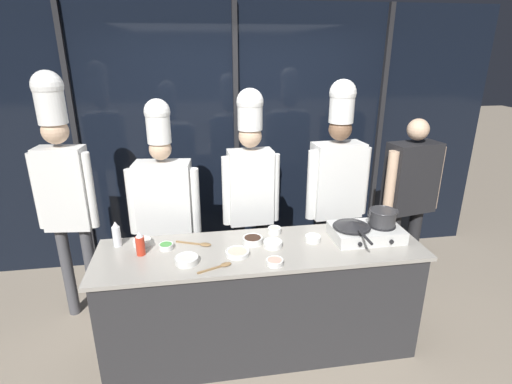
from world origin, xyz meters
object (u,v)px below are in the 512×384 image
(squeeze_bottle_clear, at_px, (116,234))
(prep_bowl_soy_glaze, at_px, (253,240))
(prep_bowl_noodles, at_px, (274,230))
(chef_head, at_px, (63,177))
(frying_pan, at_px, (352,224))
(prep_bowl_onion, at_px, (142,242))
(chef_sous, at_px, (164,198))
(stock_pot, at_px, (382,217))
(chef_pastry, at_px, (337,178))
(serving_spoon_slotted, at_px, (201,244))
(squeeze_bottle_chili, at_px, (140,244))
(prep_bowl_rice, at_px, (273,243))
(prep_bowl_scallions, at_px, (166,246))
(prep_bowl_chicken, at_px, (237,252))
(prep_bowl_bean_sprouts, at_px, (187,260))
(person_guest, at_px, (410,190))
(chef_line, at_px, (250,182))
(prep_bowl_shrimp, at_px, (275,262))
(serving_spoon_solid, at_px, (221,266))
(portable_stove, at_px, (366,232))
(prep_bowl_garlic, at_px, (313,238))

(squeeze_bottle_clear, bearing_deg, prep_bowl_soy_glaze, -6.78)
(prep_bowl_noodles, distance_m, chef_head, 1.75)
(frying_pan, xyz_separation_m, prep_bowl_onion, (-1.57, 0.16, -0.10))
(chef_sous, bearing_deg, prep_bowl_onion, 80.11)
(stock_pot, bearing_deg, chef_sous, 158.61)
(prep_bowl_noodles, height_order, chef_pastry, chef_pastry)
(frying_pan, bearing_deg, serving_spoon_slotted, 175.27)
(squeeze_bottle_chili, relative_size, serving_spoon_slotted, 0.66)
(frying_pan, relative_size, prep_bowl_rice, 3.48)
(prep_bowl_scallions, distance_m, chef_sous, 0.61)
(stock_pot, bearing_deg, chef_head, 165.15)
(chef_head, xyz_separation_m, chef_sous, (0.78, 0.00, -0.23))
(serving_spoon_slotted, bearing_deg, chef_pastry, 22.74)
(prep_bowl_chicken, height_order, prep_bowl_onion, prep_bowl_onion)
(prep_bowl_bean_sprouts, xyz_separation_m, person_guest, (2.07, 0.79, 0.10))
(prep_bowl_noodles, distance_m, chef_line, 0.51)
(prep_bowl_shrimp, xyz_separation_m, serving_spoon_solid, (-0.36, 0.03, -0.01))
(chef_pastry, bearing_deg, portable_stove, 88.21)
(prep_bowl_onion, relative_size, serving_spoon_slotted, 0.49)
(prep_bowl_onion, bearing_deg, prep_bowl_garlic, -6.40)
(prep_bowl_soy_glaze, xyz_separation_m, prep_bowl_onion, (-0.82, 0.10, -0.00))
(portable_stove, distance_m, person_guest, 0.95)
(prep_bowl_bean_sprouts, relative_size, prep_bowl_rice, 1.14)
(portable_stove, height_order, chef_line, chef_line)
(prep_bowl_garlic, xyz_separation_m, serving_spoon_solid, (-0.72, -0.26, -0.02))
(squeeze_bottle_chili, bearing_deg, prep_bowl_rice, -1.91)
(prep_bowl_rice, distance_m, chef_head, 1.77)
(prep_bowl_garlic, bearing_deg, portable_stove, -2.18)
(squeeze_bottle_clear, xyz_separation_m, serving_spoon_solid, (0.74, -0.42, -0.09))
(prep_bowl_bean_sprouts, xyz_separation_m, prep_bowl_noodles, (0.69, 0.36, -0.00))
(portable_stove, relative_size, prep_bowl_rice, 3.72)
(prep_bowl_shrimp, relative_size, prep_bowl_rice, 0.85)
(squeeze_bottle_chili, bearing_deg, prep_bowl_garlic, 0.23)
(chef_sous, xyz_separation_m, chef_line, (0.74, -0.04, 0.12))
(prep_bowl_noodles, bearing_deg, frying_pan, -20.23)
(squeeze_bottle_clear, distance_m, prep_bowl_soy_glaze, 1.01)
(stock_pot, xyz_separation_m, prep_bowl_bean_sprouts, (-1.49, -0.16, -0.14))
(prep_bowl_rice, xyz_separation_m, chef_sous, (-0.81, 0.67, 0.15))
(serving_spoon_solid, bearing_deg, serving_spoon_slotted, 110.47)
(prep_bowl_noodles, relative_size, chef_line, 0.05)
(chef_sous, height_order, chef_line, chef_line)
(prep_bowl_chicken, height_order, chef_sous, chef_sous)
(prep_bowl_scallions, xyz_separation_m, serving_spoon_slotted, (0.25, 0.02, -0.02))
(prep_bowl_shrimp, height_order, chef_line, chef_line)
(prep_bowl_onion, bearing_deg, portable_stove, -5.36)
(prep_bowl_rice, xyz_separation_m, serving_spoon_solid, (-0.40, -0.23, -0.02))
(prep_bowl_bean_sprouts, distance_m, person_guest, 2.22)
(prep_bowl_bean_sprouts, bearing_deg, serving_spoon_solid, -20.41)
(portable_stove, height_order, prep_bowl_noodles, portable_stove)
(squeeze_bottle_chili, bearing_deg, squeeze_bottle_clear, 138.66)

